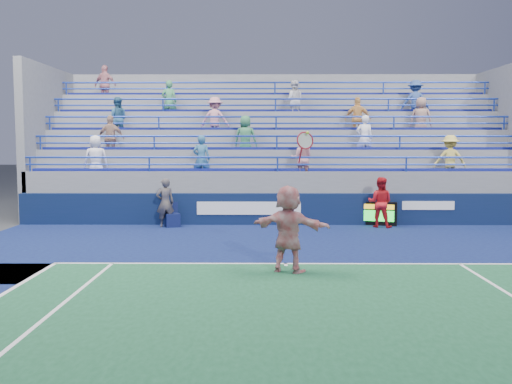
{
  "coord_description": "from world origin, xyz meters",
  "views": [
    {
      "loc": [
        -0.59,
        -13.25,
        2.88
      ],
      "look_at": [
        -0.72,
        2.5,
        1.5
      ],
      "focal_mm": 40.0,
      "sensor_mm": 36.0,
      "label": 1
    }
  ],
  "objects_px": {
    "serve_speed_board": "(379,214)",
    "line_judge": "(165,203)",
    "tennis_player": "(289,229)",
    "ball_girl": "(380,202)",
    "judge_chair": "(172,219)"
  },
  "relations": [
    {
      "from": "tennis_player",
      "to": "ball_girl",
      "type": "xyz_separation_m",
      "value": [
        3.41,
        6.7,
        -0.12
      ]
    },
    {
      "from": "line_judge",
      "to": "serve_speed_board",
      "type": "bearing_deg",
      "value": 162.85
    },
    {
      "from": "serve_speed_board",
      "to": "line_judge",
      "type": "xyz_separation_m",
      "value": [
        -7.32,
        -0.41,
        0.42
      ]
    },
    {
      "from": "judge_chair",
      "to": "ball_girl",
      "type": "distance_m",
      "value": 7.06
    },
    {
      "from": "line_judge",
      "to": "tennis_player",
      "type": "bearing_deg",
      "value": 99.6
    },
    {
      "from": "ball_girl",
      "to": "serve_speed_board",
      "type": "bearing_deg",
      "value": -77.25
    },
    {
      "from": "ball_girl",
      "to": "judge_chair",
      "type": "bearing_deg",
      "value": 20.73
    },
    {
      "from": "serve_speed_board",
      "to": "line_judge",
      "type": "distance_m",
      "value": 7.34
    },
    {
      "from": "serve_speed_board",
      "to": "judge_chair",
      "type": "xyz_separation_m",
      "value": [
        -7.09,
        -0.35,
        -0.15
      ]
    },
    {
      "from": "serve_speed_board",
      "to": "tennis_player",
      "type": "xyz_separation_m",
      "value": [
        -3.47,
        -7.09,
        0.56
      ]
    },
    {
      "from": "serve_speed_board",
      "to": "judge_chair",
      "type": "height_order",
      "value": "same"
    },
    {
      "from": "serve_speed_board",
      "to": "judge_chair",
      "type": "distance_m",
      "value": 7.1
    },
    {
      "from": "line_judge",
      "to": "judge_chair",
      "type": "bearing_deg",
      "value": 174.85
    },
    {
      "from": "tennis_player",
      "to": "line_judge",
      "type": "bearing_deg",
      "value": 119.94
    },
    {
      "from": "judge_chair",
      "to": "serve_speed_board",
      "type": "bearing_deg",
      "value": 2.8
    }
  ]
}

